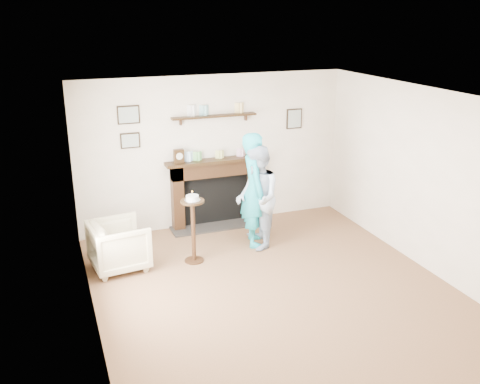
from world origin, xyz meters
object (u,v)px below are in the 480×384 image
at_px(pedestal_table, 193,219).
at_px(woman, 254,243).
at_px(armchair, 121,268).
at_px(man, 257,246).

bearing_deg(pedestal_table, woman, 15.34).
relative_size(armchair, man, 0.48).
bearing_deg(woman, man, -171.87).
relative_size(man, woman, 0.90).
xyz_separation_m(man, pedestal_table, (-1.04, -0.16, 0.66)).
relative_size(woman, pedestal_table, 1.64).
height_order(man, woman, woman).
height_order(armchair, woman, woman).
bearing_deg(woman, armchair, 107.59).
relative_size(man, pedestal_table, 1.48).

